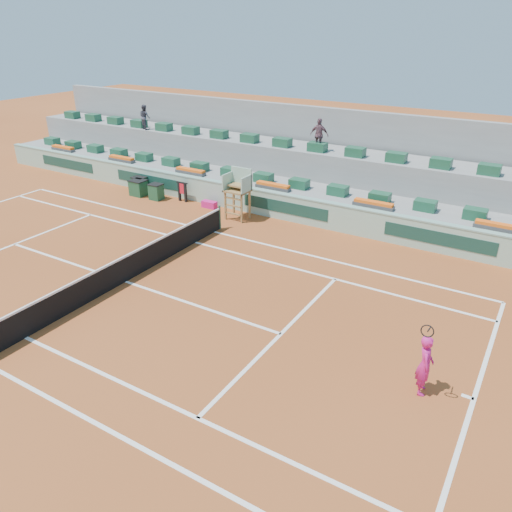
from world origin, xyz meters
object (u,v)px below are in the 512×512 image
at_px(drink_cooler_a, 156,192).
at_px(player_bag, 209,204).
at_px(tennis_player, 425,365).
at_px(umpire_chair, 238,187).

bearing_deg(drink_cooler_a, player_bag, 7.20).
xyz_separation_m(player_bag, drink_cooler_a, (-3.14, -0.40, 0.25)).
relative_size(player_bag, tennis_player, 0.34).
relative_size(drink_cooler_a, tennis_player, 0.37).
bearing_deg(umpire_chair, tennis_player, -36.50).
bearing_deg(tennis_player, player_bag, 146.76).
xyz_separation_m(umpire_chair, tennis_player, (10.66, -7.89, -0.71)).
height_order(player_bag, umpire_chair, umpire_chair).
relative_size(player_bag, umpire_chair, 0.32).
distance_m(player_bag, tennis_player, 15.23).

